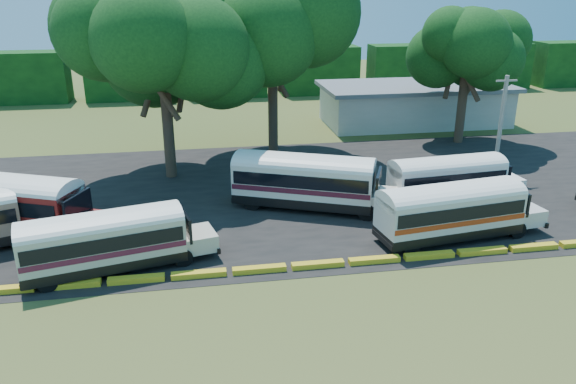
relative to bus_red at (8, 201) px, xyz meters
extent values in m
plane|color=#2E4A18|center=(14.95, -7.97, -2.04)|extent=(160.00, 160.00, 0.00)
cube|color=black|center=(15.95, 4.03, -2.03)|extent=(64.00, 24.00, 0.02)
cube|color=yellow|center=(1.45, -6.97, -1.89)|extent=(2.70, 0.45, 0.30)
cube|color=yellow|center=(4.45, -6.97, -1.89)|extent=(2.70, 0.45, 0.30)
cube|color=yellow|center=(7.45, -6.97, -1.89)|extent=(2.70, 0.45, 0.30)
cube|color=yellow|center=(10.45, -6.97, -1.89)|extent=(2.70, 0.45, 0.30)
cube|color=yellow|center=(13.45, -6.97, -1.89)|extent=(2.70, 0.45, 0.30)
cube|color=yellow|center=(16.45, -6.97, -1.89)|extent=(2.70, 0.45, 0.30)
cube|color=yellow|center=(19.45, -6.97, -1.89)|extent=(2.70, 0.45, 0.30)
cube|color=yellow|center=(22.45, -6.97, -1.89)|extent=(2.70, 0.45, 0.30)
cube|color=yellow|center=(25.45, -6.97, -1.89)|extent=(2.70, 0.45, 0.30)
cube|color=yellow|center=(28.45, -6.97, -1.89)|extent=(2.70, 0.45, 0.30)
cube|color=beige|center=(32.95, 22.03, -0.24)|extent=(18.00, 8.00, 3.60)
cube|color=#56585D|center=(32.95, 22.03, 1.76)|extent=(19.00, 9.00, 0.40)
cube|color=black|center=(-9.05, 40.03, 0.96)|extent=(10.00, 4.00, 6.00)
cube|color=black|center=(2.95, 40.03, 0.96)|extent=(10.00, 4.00, 6.00)
cube|color=black|center=(14.95, 40.03, 0.96)|extent=(10.00, 4.00, 6.00)
cube|color=black|center=(26.95, 40.03, 0.96)|extent=(10.00, 4.00, 6.00)
cube|color=black|center=(38.95, 40.03, 0.96)|extent=(10.00, 4.00, 6.00)
cube|color=black|center=(50.95, 40.03, 0.96)|extent=(10.00, 4.00, 6.00)
cube|color=black|center=(62.95, 40.03, 0.96)|extent=(10.00, 4.00, 6.00)
cylinder|color=black|center=(0.92, -2.09, -1.54)|extent=(1.03, 0.60, 0.99)
cylinder|color=black|center=(0.20, -0.10, -1.54)|extent=(1.03, 0.60, 0.99)
cube|color=#956F5B|center=(1.59, -0.72, -1.10)|extent=(2.42, 2.66, 0.94)
cube|color=black|center=(1.00, -0.94, -0.13)|extent=(0.92, 2.19, 1.36)
cube|color=black|center=(2.38, -0.44, -1.49)|extent=(1.00, 2.34, 0.30)
cylinder|color=black|center=(3.16, -2.61, -1.50)|extent=(1.11, 0.70, 1.07)
cylinder|color=black|center=(4.07, -0.50, -1.50)|extent=(1.11, 0.70, 1.07)
cube|color=black|center=(-0.23, 0.10, -1.34)|extent=(9.15, 5.95, 0.59)
cube|color=maroon|center=(-0.23, 0.10, -0.07)|extent=(9.15, 5.95, 1.97)
cube|color=black|center=(-0.23, 0.10, 0.17)|extent=(8.85, 5.87, 0.83)
ellipsoid|color=white|center=(-0.23, 0.10, 0.91)|extent=(9.15, 5.95, 1.21)
cube|color=maroon|center=(4.70, -2.03, -1.02)|extent=(2.71, 2.93, 1.02)
cube|color=black|center=(4.08, -1.76, 0.03)|extent=(1.13, 2.33, 1.47)
cube|color=black|center=(5.54, -2.39, -1.45)|extent=(1.22, 2.49, 0.32)
cylinder|color=black|center=(9.71, -5.70, -1.57)|extent=(0.98, 0.48, 0.95)
cylinder|color=black|center=(9.25, -3.72, -1.57)|extent=(0.98, 0.48, 0.95)
cylinder|color=black|center=(3.43, -7.17, -1.57)|extent=(0.98, 0.48, 0.95)
cylinder|color=black|center=(2.97, -5.20, -1.57)|extent=(0.98, 0.48, 0.95)
cube|color=black|center=(5.88, -5.55, -1.42)|extent=(8.12, 4.09, 0.52)
cube|color=beige|center=(5.88, -5.55, -0.30)|extent=(8.12, 4.09, 1.74)
cube|color=black|center=(5.88, -5.55, -0.09)|extent=(7.83, 4.08, 0.73)
cube|color=#56162A|center=(5.88, -5.55, -0.65)|extent=(8.05, 4.11, 0.28)
ellipsoid|color=white|center=(5.88, -5.55, 0.57)|extent=(8.12, 4.09, 1.07)
cube|color=beige|center=(10.50, -4.47, -1.14)|extent=(2.14, 2.42, 0.90)
cube|color=black|center=(9.92, -4.60, -0.21)|extent=(0.64, 2.16, 1.30)
cube|color=black|center=(11.28, -4.28, -1.52)|extent=(0.70, 2.30, 0.28)
cube|color=black|center=(2.14, -6.43, -1.52)|extent=(0.70, 2.30, 0.28)
cylinder|color=black|center=(20.69, -1.60, -1.50)|extent=(1.11, 0.70, 1.07)
cylinder|color=black|center=(21.59, 0.51, -1.50)|extent=(1.11, 0.70, 1.07)
cylinder|color=black|center=(13.98, 1.27, -1.50)|extent=(1.11, 0.70, 1.07)
cylinder|color=black|center=(14.88, 3.38, -1.50)|extent=(1.11, 0.70, 1.07)
cube|color=black|center=(17.29, 1.10, -1.34)|extent=(9.15, 5.93, 0.59)
cube|color=white|center=(17.29, 1.10, -0.07)|extent=(9.15, 5.93, 1.97)
cube|color=black|center=(17.29, 1.10, 0.17)|extent=(8.85, 5.85, 0.83)
cube|color=#4E1423|center=(17.29, 1.10, -0.46)|extent=(9.09, 5.94, 0.32)
ellipsoid|color=white|center=(17.29, 1.10, 0.91)|extent=(9.15, 5.93, 1.21)
cube|color=white|center=(22.23, -1.01, -1.02)|extent=(2.71, 2.93, 1.02)
cube|color=black|center=(21.61, -0.75, 0.03)|extent=(1.12, 2.33, 1.47)
cube|color=black|center=(23.07, -1.37, -1.45)|extent=(1.21, 2.49, 0.32)
cube|color=black|center=(13.29, 2.81, -1.45)|extent=(1.21, 2.49, 0.32)
cylinder|color=black|center=(28.36, -5.43, -1.54)|extent=(1.02, 0.41, 0.99)
cylinder|color=black|center=(28.07, -3.33, -1.54)|extent=(1.02, 0.41, 0.99)
cylinder|color=black|center=(21.68, -6.35, -1.54)|extent=(1.02, 0.41, 0.99)
cylinder|color=black|center=(21.39, -4.25, -1.54)|extent=(1.02, 0.41, 0.99)
cube|color=black|center=(24.38, -4.91, -1.40)|extent=(8.39, 3.57, 0.55)
cube|color=beige|center=(24.38, -4.91, -0.22)|extent=(8.39, 3.57, 1.81)
cube|color=black|center=(24.38, -4.91, 0.00)|extent=(8.08, 3.58, 0.76)
cube|color=#A02E10|center=(24.38, -4.91, -0.58)|extent=(8.32, 3.60, 0.30)
ellipsoid|color=white|center=(24.38, -4.91, 0.69)|extent=(8.39, 3.57, 1.12)
cube|color=beige|center=(29.29, -4.23, -1.10)|extent=(2.07, 2.40, 0.94)
cube|color=black|center=(28.67, -4.32, -0.13)|extent=(0.46, 2.28, 1.36)
cube|color=black|center=(30.13, -4.11, -1.50)|extent=(0.51, 2.43, 0.30)
cube|color=black|center=(20.41, -5.46, -1.50)|extent=(0.51, 2.43, 0.30)
cylinder|color=black|center=(30.43, 0.06, -1.58)|extent=(0.94, 0.34, 0.92)
cylinder|color=black|center=(30.26, 2.02, -1.58)|extent=(0.94, 0.34, 0.92)
cylinder|color=black|center=(24.20, -0.50, -1.58)|extent=(0.94, 0.34, 0.92)
cylinder|color=black|center=(24.03, 1.46, -1.58)|extent=(0.94, 0.34, 0.92)
cube|color=black|center=(26.77, 0.72, -1.44)|extent=(7.72, 2.97, 0.51)
cube|color=white|center=(26.77, 0.72, -0.35)|extent=(7.72, 2.97, 1.68)
cube|color=black|center=(26.77, 0.72, -0.15)|extent=(7.42, 3.00, 0.71)
cube|color=navy|center=(26.77, 0.72, -0.69)|extent=(7.65, 3.00, 0.28)
ellipsoid|color=white|center=(26.77, 0.72, 0.49)|extent=(7.72, 2.97, 1.03)
cube|color=white|center=(31.35, 1.13, -1.17)|extent=(1.83, 2.16, 0.87)
cube|color=black|center=(30.77, 1.08, -0.27)|extent=(0.33, 2.12, 1.26)
cube|color=black|center=(32.13, 1.20, -1.53)|extent=(0.37, 2.26, 0.28)
cube|color=black|center=(23.06, 0.38, -1.53)|extent=(0.37, 2.26, 0.28)
cylinder|color=#3D2C1E|center=(8.75, 8.95, 1.46)|extent=(0.80, 0.80, 7.01)
cylinder|color=#3D2C1E|center=(9.97, 9.39, 4.47)|extent=(1.29, 2.57, 4.01)
cylinder|color=#3D2C1E|center=(7.75, 9.79, 4.47)|extent=(1.99, 2.25, 4.01)
cylinder|color=#3D2C1E|center=(8.52, 7.67, 4.47)|extent=(2.61, 0.88, 4.01)
ellipsoid|color=black|center=(8.75, 8.95, 8.22)|extent=(10.71, 10.71, 7.85)
cylinder|color=#3D2C1E|center=(17.15, 13.70, 1.80)|extent=(0.80, 0.80, 7.68)
cylinder|color=#3D2C1E|center=(18.37, 14.15, 5.09)|extent=(1.36, 2.76, 4.38)
cylinder|color=#3D2C1E|center=(16.15, 14.54, 5.09)|extent=(2.12, 2.41, 4.38)
cylinder|color=#3D2C1E|center=(16.92, 12.42, 5.09)|extent=(2.82, 0.92, 4.38)
ellipsoid|color=black|center=(17.15, 13.70, 9.16)|extent=(11.31, 11.31, 8.29)
cylinder|color=#3D2C1E|center=(34.25, 14.37, 1.03)|extent=(0.80, 0.80, 6.14)
cylinder|color=#3D2C1E|center=(35.47, 14.82, 3.66)|extent=(1.20, 2.31, 3.54)
cylinder|color=#3D2C1E|center=(33.26, 15.21, 3.66)|extent=(1.81, 2.04, 3.54)
cylinder|color=#3D2C1E|center=(34.03, 13.09, 3.66)|extent=(2.34, 0.83, 3.54)
ellipsoid|color=black|center=(34.25, 14.37, 7.01)|extent=(7.53, 7.53, 5.52)
cylinder|color=gray|center=(32.71, 5.05, 1.70)|extent=(0.30, 0.30, 7.48)
cube|color=gray|center=(32.71, 5.05, 5.06)|extent=(1.60, 0.12, 0.12)
camera|label=1|loc=(10.68, -31.81, 11.60)|focal=35.00mm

